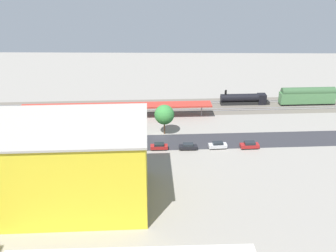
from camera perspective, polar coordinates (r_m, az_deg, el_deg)
ground_plane at (r=101.58m, az=-1.16°, el=-1.56°), size 187.72×187.72×0.00m
rail_bed at (r=120.68m, az=-0.85°, el=2.87°), size 118.03×22.31×0.01m
street_asphalt at (r=98.33m, az=-1.23°, el=-2.51°), size 117.67×16.77×0.01m
track_rails at (r=120.61m, az=-0.85°, el=2.95°), size 117.08×15.90×0.12m
platform_canopy_near at (r=112.21m, az=-7.86°, el=3.08°), size 57.07×8.23×4.26m
locomotive at (r=125.36m, az=11.76°, el=4.06°), size 16.30×3.65×4.97m
passenger_coach at (r=130.29m, az=20.58°, el=4.40°), size 18.30×4.09×5.90m
parked_car_0 at (r=97.32m, az=12.38°, el=-2.91°), size 4.90×2.33×1.83m
parked_car_1 at (r=95.88m, az=7.62°, el=-2.98°), size 4.81×2.24×1.74m
parked_car_2 at (r=94.67m, az=3.09°, el=-3.20°), size 4.71×1.89×1.64m
parked_car_3 at (r=94.56m, az=-1.37°, el=-3.18°), size 4.47×2.05×1.69m
parked_car_4 at (r=95.83m, az=-6.01°, el=-2.90°), size 4.21×1.90×1.78m
parked_car_5 at (r=96.85m, az=-10.24°, el=-2.89°), size 4.70×1.92×1.69m
parked_car_6 at (r=98.30m, az=-14.84°, el=-2.93°), size 4.91×2.11×1.68m
parked_car_7 at (r=100.59m, az=-18.57°, el=-2.74°), size 4.18×2.00×1.77m
construction_building at (r=75.41m, az=-17.28°, el=-5.78°), size 37.45×21.61×16.42m
construction_roof_slab at (r=71.66m, az=-18.12°, el=0.02°), size 38.09×22.25×0.40m
box_truck_0 at (r=93.65m, az=-18.69°, el=-4.32°), size 8.83×2.64×3.27m
box_truck_1 at (r=90.64m, az=-15.26°, el=-4.87°), size 9.06×2.42×3.16m
box_truck_2 at (r=94.88m, az=-20.79°, el=-4.26°), size 8.76×3.40×3.33m
street_tree_0 at (r=100.49m, az=-0.56°, el=1.75°), size 5.40×5.40×8.47m
street_tree_1 at (r=103.19m, az=-9.37°, el=1.46°), size 6.17×6.17×7.88m
street_tree_2 at (r=102.32m, az=-10.59°, el=1.62°), size 6.12×6.12×8.62m
traffic_light at (r=102.18m, az=-9.19°, el=0.82°), size 0.50×0.36×6.16m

